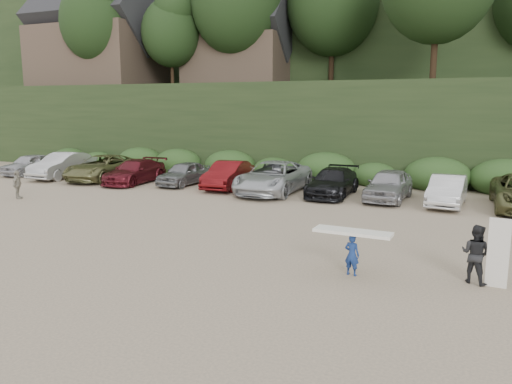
% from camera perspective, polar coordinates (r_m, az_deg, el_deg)
% --- Properties ---
extents(ground, '(120.00, 120.00, 0.00)m').
position_cam_1_polar(ground, '(16.04, 1.74, -6.74)').
color(ground, tan).
rests_on(ground, ground).
extents(hillside_backdrop, '(90.00, 41.50, 28.00)m').
position_cam_1_polar(hillside_backdrop, '(51.03, 16.84, 17.03)').
color(hillside_backdrop, black).
rests_on(hillside_backdrop, ground).
extents(parked_cars, '(39.71, 5.99, 1.65)m').
position_cam_1_polar(parked_cars, '(25.96, 4.69, 1.39)').
color(parked_cars, '#B2B2B7').
rests_on(parked_cars, ground).
extents(distant_walker, '(0.66, 0.89, 1.41)m').
position_cam_1_polar(distant_walker, '(27.24, -25.62, 0.76)').
color(distant_walker, gray).
rests_on(distant_walker, ground).
extents(child_surfer, '(2.13, 0.71, 1.26)m').
position_cam_1_polar(child_surfer, '(13.84, 10.95, -5.95)').
color(child_surfer, navy).
rests_on(child_surfer, ground).
extents(adult_surfer, '(1.24, 0.85, 1.84)m').
position_cam_1_polar(adult_surfer, '(14.23, 23.99, -6.48)').
color(adult_surfer, black).
rests_on(adult_surfer, ground).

